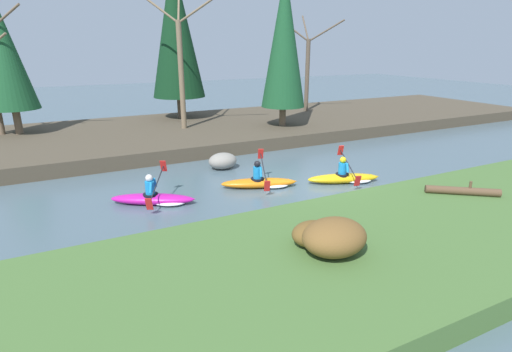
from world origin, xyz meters
TOP-DOWN VIEW (x-y plane):
  - ground_plane at (0.00, 0.00)m, footprint 90.00×90.00m
  - riverbank_near at (0.00, -5.29)m, footprint 44.00×5.68m
  - riverbank_far at (0.00, 9.73)m, footprint 44.00×9.70m
  - conifer_tree_far_left at (-9.58, 11.60)m, footprint 2.37×2.37m
  - conifer_tree_left at (-0.91, 12.50)m, footprint 3.10×3.10m
  - conifer_tree_mid_left at (3.44, 7.50)m, footprint 2.36×2.36m
  - bare_tree_mid_downstream at (-1.65, 9.33)m, footprint 4.01×3.96m
  - bare_tree_downstream at (7.60, 11.45)m, footprint 3.43×3.39m
  - shrub_clump_nearest at (-2.95, -4.84)m, footprint 1.03×0.85m
  - shrub_clump_second at (-2.78, -5.38)m, footprint 1.47×1.23m
  - kayaker_lead at (1.58, -0.44)m, footprint 2.75×2.01m
  - kayaker_middle at (-1.48, 0.50)m, footprint 2.74×2.00m
  - kayaker_trailing at (-5.28, 0.62)m, footprint 2.66×1.94m
  - boulder_midstream at (-1.88, 3.27)m, footprint 1.19×0.93m
  - driftwood_log at (2.96, -4.21)m, footprint 1.85×1.47m

SIDE VIEW (x-z plane):
  - ground_plane at x=0.00m, z-range 0.00..0.00m
  - kayaker_lead at x=1.58m, z-range -0.40..0.80m
  - kayaker_middle at x=-1.48m, z-range -0.40..0.80m
  - kayaker_trailing at x=-5.28m, z-range -0.40..0.80m
  - riverbank_near at x=0.00m, z-range 0.00..0.56m
  - riverbank_far at x=0.00m, z-range 0.00..0.63m
  - boulder_midstream at x=-1.88m, z-range 0.00..0.67m
  - driftwood_log at x=2.96m, z-range 0.46..0.90m
  - shrub_clump_nearest at x=-2.95m, z-range 0.56..1.12m
  - shrub_clump_second at x=-2.78m, z-range 0.56..1.36m
  - bare_tree_downstream at x=7.60m, z-range 0.45..6.65m
  - bare_tree_mid_downstream at x=-1.65m, z-range 0.41..7.72m
  - conifer_tree_far_left at x=-9.58m, z-range 1.23..7.42m
  - conifer_tree_mid_left at x=3.44m, z-range 1.14..9.21m
  - conifer_tree_left at x=-0.91m, z-range 1.26..10.36m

